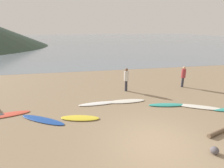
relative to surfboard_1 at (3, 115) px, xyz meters
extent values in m
cube|color=#8C7559|center=(6.67, 6.35, -0.13)|extent=(120.00, 120.00, 0.20)
cube|color=slate|center=(6.67, 58.91, -0.03)|extent=(140.00, 100.00, 0.01)
ellipsoid|color=#D84C38|center=(0.00, 0.00, 0.00)|extent=(2.58, 1.08, 0.07)
ellipsoid|color=#1E479E|center=(2.06, -0.88, 0.00)|extent=(2.39, 1.77, 0.07)
ellipsoid|color=yellow|center=(3.84, -1.06, 0.01)|extent=(2.00, 1.01, 0.09)
ellipsoid|color=white|center=(4.96, 0.53, 0.00)|extent=(2.36, 0.58, 0.07)
ellipsoid|color=silver|center=(6.66, 0.54, 0.00)|extent=(2.34, 0.61, 0.07)
ellipsoid|color=teal|center=(8.82, -0.45, 0.01)|extent=(2.21, 0.81, 0.09)
ellipsoid|color=silver|center=(10.49, -1.06, 0.01)|extent=(2.61, 1.69, 0.08)
cylinder|color=#2D2D38|center=(7.16, 2.41, 0.35)|extent=(0.18, 0.18, 0.77)
cylinder|color=beige|center=(7.16, 2.41, 1.07)|extent=(0.33, 0.33, 0.67)
sphere|color=brown|center=(7.16, 2.41, 1.51)|extent=(0.22, 0.22, 0.22)
cylinder|color=#2D2D38|center=(11.57, 2.46, 0.34)|extent=(0.18, 0.18, 0.74)
cylinder|color=#9E3338|center=(11.57, 2.46, 1.02)|extent=(0.32, 0.32, 0.64)
sphere|color=tan|center=(11.57, 2.46, 1.45)|extent=(0.21, 0.21, 0.21)
cylinder|color=brown|center=(9.70, -3.48, 0.05)|extent=(1.56, 0.63, 0.17)
sphere|color=#514C51|center=(8.48, -4.59, 0.11)|extent=(0.29, 0.29, 0.29)
camera|label=1|loc=(3.86, -9.09, 4.28)|focal=28.60mm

